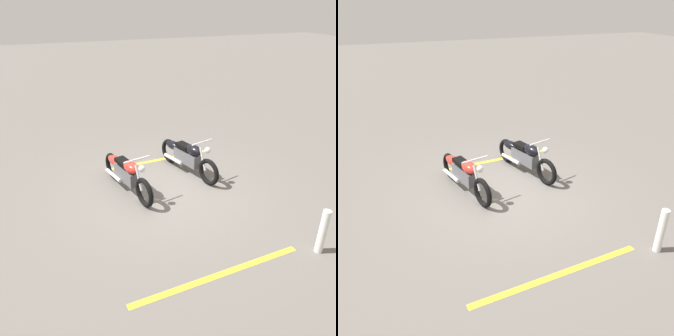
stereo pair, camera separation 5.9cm
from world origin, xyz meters
The scene contains 6 objects.
ground_plane centered at (0.00, 0.00, 0.00)m, with size 60.00×60.00×0.00m, color #66605B.
motorcycle_bright_foreground centered at (-0.33, -0.87, 0.46)m, with size 2.20×0.78×1.04m.
motorcycle_dark_foreground centered at (-0.68, 0.83, 0.46)m, with size 2.18×0.83×1.04m.
bollard_post centered at (3.05, 1.80, 0.44)m, with size 0.14×0.14×0.87m, color white.
parking_stripe_near centered at (-1.63, 0.47, 0.00)m, with size 3.20×0.12×0.01m, color yellow.
parking_stripe_mid centered at (2.94, -0.16, 0.00)m, with size 3.20×0.12×0.01m, color yellow.
Camera 1 is at (6.64, -2.50, 4.15)m, focal length 36.80 mm.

